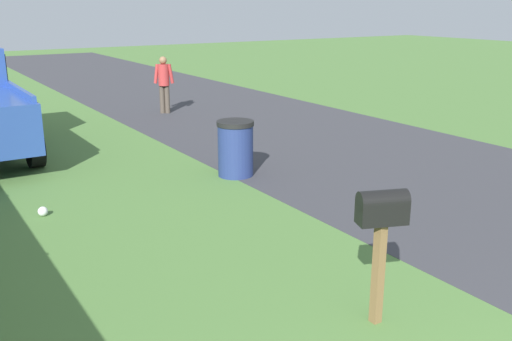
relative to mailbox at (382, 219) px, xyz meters
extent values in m
cube|color=#38383D|center=(2.81, -4.25, -1.06)|extent=(60.00, 6.04, 0.01)
cube|color=brown|center=(0.00, 0.00, -0.55)|extent=(0.09, 0.09, 1.02)
cube|color=black|center=(0.00, 0.00, 0.07)|extent=(0.35, 0.50, 0.22)
cylinder|color=black|center=(0.00, 0.00, 0.18)|extent=(0.35, 0.50, 0.20)
cube|color=red|center=(0.11, 0.00, 0.13)|extent=(0.02, 0.04, 0.18)
cube|color=#284793|center=(8.07, 1.61, 0.33)|extent=(2.89, 0.08, 0.12)
cylinder|color=black|center=(11.13, 1.54, -0.68)|extent=(0.76, 0.26, 0.76)
cylinder|color=black|center=(7.46, 1.54, -0.68)|extent=(0.76, 0.26, 0.76)
cylinder|color=navy|center=(4.96, -1.35, -0.61)|extent=(0.62, 0.62, 0.91)
cylinder|color=black|center=(4.96, -1.35, -0.11)|extent=(0.66, 0.66, 0.08)
cylinder|color=#4C4238|center=(11.28, -2.69, -0.67)|extent=(0.14, 0.14, 0.78)
cylinder|color=#4C4238|center=(11.21, -2.81, -0.67)|extent=(0.14, 0.14, 0.78)
cylinder|color=#B23333|center=(11.25, -2.75, 0.00)|extent=(0.30, 0.30, 0.58)
sphere|color=#8C6647|center=(11.25, -2.75, 0.40)|extent=(0.21, 0.21, 0.21)
cylinder|color=#B23333|center=(11.35, -2.58, 0.03)|extent=(0.09, 0.17, 0.53)
cylinder|color=#B23333|center=(11.14, -2.92, 0.03)|extent=(0.09, 0.17, 0.53)
sphere|color=silver|center=(4.69, 2.04, -0.99)|extent=(0.14, 0.14, 0.14)
camera|label=1|loc=(-3.54, 3.61, 1.90)|focal=40.27mm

